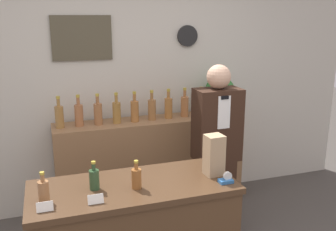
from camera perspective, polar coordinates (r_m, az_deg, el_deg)
The scene contains 20 objects.
back_wall at distance 3.85m, azimuth -6.22°, elevation 5.78°, with size 5.20×0.09×2.70m.
back_shelf at distance 3.90m, azimuth -2.53°, elevation -7.42°, with size 1.91×0.37×0.96m.
shopkeeper at distance 3.36m, azimuth 7.34°, elevation -5.71°, with size 0.40×0.25×1.57m.
potted_plant at distance 3.98m, azimuth 7.90°, elevation 3.45°, with size 0.32×0.32×0.39m.
paper_bag at distance 2.54m, azimuth 7.02°, elevation -6.01°, with size 0.13×0.12×0.28m.
tape_dispenser at distance 2.47m, azimuth 8.88°, elevation -9.58°, with size 0.09×0.06×0.07m.
price_card_left at distance 2.22m, azimuth -18.26°, elevation -13.07°, with size 0.09×0.02×0.06m.
price_card_right at distance 2.23m, azimuth -10.96°, elevation -12.41°, with size 0.09×0.02×0.06m.
counter_bottle_0 at distance 2.31m, azimuth -18.44°, elevation -10.80°, with size 0.06×0.06×0.18m.
counter_bottle_1 at distance 2.38m, azimuth -11.18°, elevation -9.44°, with size 0.06×0.06×0.18m.
counter_bottle_2 at distance 2.36m, azimuth -4.83°, elevation -9.45°, with size 0.06×0.06×0.18m.
shelf_bottle_0 at distance 3.59m, azimuth -16.23°, elevation -0.08°, with size 0.08×0.08×0.30m.
shelf_bottle_1 at distance 3.60m, azimuth -13.42°, elevation 0.17°, with size 0.08×0.08×0.30m.
shelf_bottle_2 at distance 3.61m, azimuth -10.61°, elevation 0.37°, with size 0.08×0.08×0.30m.
shelf_bottle_3 at distance 3.63m, azimuth -7.83°, elevation 0.58°, with size 0.08×0.08×0.30m.
shelf_bottle_4 at distance 3.66m, azimuth -5.09°, elevation 0.78°, with size 0.08×0.08×0.30m.
shelf_bottle_5 at distance 3.72m, azimuth -2.47°, elevation 1.03°, with size 0.08×0.08×0.30m.
shelf_bottle_6 at distance 3.78m, azimuth 0.07°, elevation 1.28°, with size 0.08×0.08×0.30m.
shelf_bottle_7 at distance 3.84m, azimuth 2.55°, elevation 1.50°, with size 0.08×0.08×0.30m.
shelf_bottle_8 at distance 3.90m, azimuth 5.05°, elevation 1.65°, with size 0.08×0.08×0.30m.
Camera 1 is at (-0.81, -1.71, 1.96)m, focal length 40.00 mm.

